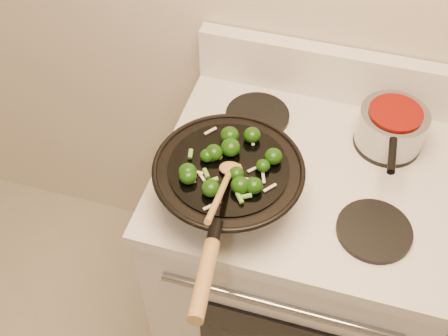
# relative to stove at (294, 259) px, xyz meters

# --- Properties ---
(stove) EXTENTS (0.78, 0.67, 1.08)m
(stove) POSITION_rel_stove_xyz_m (0.00, 0.00, 0.00)
(stove) COLOR white
(stove) RESTS_ON ground
(wok) EXTENTS (0.36, 0.60, 0.19)m
(wok) POSITION_rel_stove_xyz_m (-0.18, -0.16, 0.52)
(wok) COLOR black
(wok) RESTS_ON stove
(stirfry) EXTENTS (0.23, 0.26, 0.04)m
(stirfry) POSITION_rel_stove_xyz_m (-0.18, -0.15, 0.59)
(stirfry) COLOR #133A09
(stirfry) RESTS_ON wok
(wooden_spoon) EXTENTS (0.06, 0.25, 0.11)m
(wooden_spoon) POSITION_rel_stove_xyz_m (-0.17, -0.23, 0.61)
(wooden_spoon) COLOR #A67C41
(wooden_spoon) RESTS_ON wok
(saucepan) EXTENTS (0.18, 0.29, 0.11)m
(saucepan) POSITION_rel_stove_xyz_m (0.18, 0.15, 0.52)
(saucepan) COLOR #92949A
(saucepan) RESTS_ON stove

